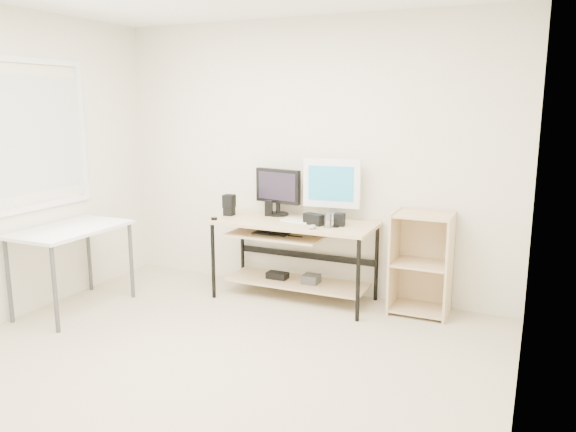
% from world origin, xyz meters
% --- Properties ---
extents(room, '(4.01, 4.01, 2.62)m').
position_xyz_m(room, '(-0.14, 0.04, 1.32)').
color(room, '#C4B597').
rests_on(room, ground).
extents(desk, '(1.50, 0.65, 0.75)m').
position_xyz_m(desk, '(-0.03, 1.66, 0.54)').
color(desk, '#D2B585').
rests_on(desk, ground).
extents(side_table, '(0.60, 1.00, 0.75)m').
position_xyz_m(side_table, '(-1.68, 0.60, 0.67)').
color(side_table, white).
rests_on(side_table, ground).
extents(shelf_unit, '(0.50, 0.40, 0.90)m').
position_xyz_m(shelf_unit, '(1.15, 1.82, 0.45)').
color(shelf_unit, '#DBBC89').
rests_on(shelf_unit, ground).
extents(black_monitor, '(0.49, 0.20, 0.45)m').
position_xyz_m(black_monitor, '(-0.26, 1.86, 1.01)').
color(black_monitor, black).
rests_on(black_monitor, desk).
extents(white_imac, '(0.54, 0.17, 0.57)m').
position_xyz_m(white_imac, '(0.29, 1.85, 1.08)').
color(white_imac, silver).
rests_on(white_imac, desk).
extents(keyboard, '(0.45, 0.18, 0.02)m').
position_xyz_m(keyboard, '(0.10, 1.65, 0.76)').
color(keyboard, white).
rests_on(keyboard, desk).
extents(mouse, '(0.07, 0.10, 0.03)m').
position_xyz_m(mouse, '(0.26, 1.44, 0.77)').
color(mouse, '#AEAEB3').
rests_on(mouse, desk).
extents(center_speaker, '(0.22, 0.15, 0.10)m').
position_xyz_m(center_speaker, '(0.22, 1.60, 0.80)').
color(center_speaker, black).
rests_on(center_speaker, desk).
extents(speaker_left, '(0.11, 0.11, 0.20)m').
position_xyz_m(speaker_left, '(-0.69, 1.65, 0.86)').
color(speaker_left, black).
rests_on(speaker_left, desk).
extents(speaker_right, '(0.11, 0.11, 0.11)m').
position_xyz_m(speaker_right, '(0.44, 1.65, 0.81)').
color(speaker_right, black).
rests_on(speaker_right, desk).
extents(audio_controller, '(0.08, 0.07, 0.15)m').
position_xyz_m(audio_controller, '(-0.33, 1.79, 0.82)').
color(audio_controller, black).
rests_on(audio_controller, desk).
extents(volume_puck, '(0.08, 0.08, 0.02)m').
position_xyz_m(volume_puck, '(-0.71, 1.41, 0.76)').
color(volume_puck, black).
rests_on(volume_puck, desk).
extents(smartphone, '(0.07, 0.12, 0.01)m').
position_xyz_m(smartphone, '(0.42, 1.61, 0.75)').
color(smartphone, black).
rests_on(smartphone, desk).
extents(coaster, '(0.09, 0.09, 0.01)m').
position_xyz_m(coaster, '(0.37, 1.53, 0.75)').
color(coaster, olive).
rests_on(coaster, desk).
extents(drinking_glass, '(0.07, 0.07, 0.13)m').
position_xyz_m(drinking_glass, '(0.37, 1.53, 0.82)').
color(drinking_glass, white).
rests_on(drinking_glass, coaster).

